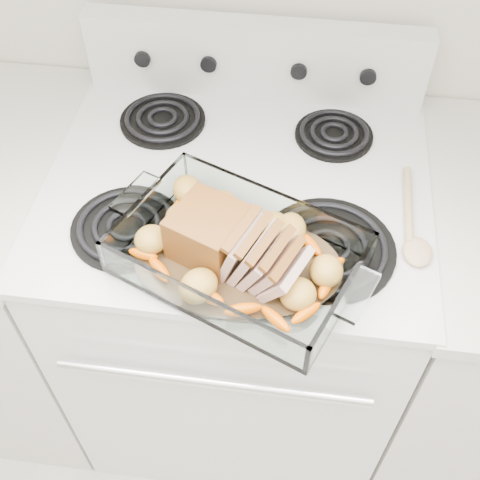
# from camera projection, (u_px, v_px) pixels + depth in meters

# --- Properties ---
(electric_range) EXTENTS (0.78, 0.70, 1.12)m
(electric_range) POSITION_uv_depth(u_px,v_px,m) (238.00, 303.00, 1.57)
(electric_range) COLOR silver
(electric_range) RESTS_ON ground
(baking_dish) EXTENTS (0.40, 0.26, 0.08)m
(baking_dish) POSITION_uv_depth(u_px,v_px,m) (238.00, 259.00, 1.06)
(baking_dish) COLOR silver
(baking_dish) RESTS_ON electric_range
(pork_roast) EXTENTS (0.24, 0.12, 0.09)m
(pork_roast) POSITION_uv_depth(u_px,v_px,m) (225.00, 246.00, 1.03)
(pork_roast) COLOR brown
(pork_roast) RESTS_ON baking_dish
(roast_vegetables) EXTENTS (0.39, 0.21, 0.05)m
(roast_vegetables) POSITION_uv_depth(u_px,v_px,m) (239.00, 238.00, 1.08)
(roast_vegetables) COLOR #E96100
(roast_vegetables) RESTS_ON baking_dish
(wooden_spoon) EXTENTS (0.05, 0.25, 0.02)m
(wooden_spoon) POSITION_uv_depth(u_px,v_px,m) (413.00, 230.00, 1.12)
(wooden_spoon) COLOR tan
(wooden_spoon) RESTS_ON electric_range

